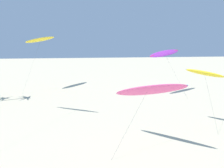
% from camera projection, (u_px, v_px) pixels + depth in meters
% --- Properties ---
extents(flying_kite_1, '(6.57, 9.37, 12.21)m').
position_uv_depth(flying_kite_1, '(41.00, 40.00, 51.29)').
color(flying_kite_1, yellow).
rests_on(flying_kite_1, ground).
extents(flying_kite_2, '(8.37, 8.36, 9.47)m').
position_uv_depth(flying_kite_2, '(165.00, 53.00, 46.60)').
color(flying_kite_2, purple).
rests_on(flying_kite_2, ground).
extents(flying_kite_5, '(4.15, 4.74, 7.66)m').
position_uv_depth(flying_kite_5, '(205.00, 73.00, 28.55)').
color(flying_kite_5, yellow).
rests_on(flying_kite_5, ground).
extents(flying_kite_6, '(7.12, 7.35, 7.74)m').
position_uv_depth(flying_kite_6, '(147.00, 90.00, 22.84)').
color(flying_kite_6, '#EA5193').
rests_on(flying_kite_6, ground).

